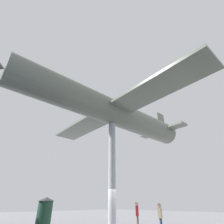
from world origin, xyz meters
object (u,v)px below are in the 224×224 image
visitor_person (137,213)px  suspended_airplane (110,111)px  visitor_second (160,215)px  info_kiosk (44,213)px  support_pylon_central (112,173)px

visitor_person → suspended_airplane: bearing=-20.7°
visitor_second → info_kiosk: (6.18, 5.33, 0.10)m
support_pylon_central → visitor_second: size_ratio=3.99×
suspended_airplane → visitor_person: 8.10m
suspended_airplane → visitor_person: bearing=-69.8°
support_pylon_central → visitor_second: bearing=-102.9°
visitor_second → info_kiosk: bearing=-71.0°
support_pylon_central → suspended_airplane: bearing=86.3°
visitor_person → info_kiosk: (4.06, 5.52, 0.04)m
visitor_second → support_pylon_central: bearing=-34.7°
visitor_person → info_kiosk: 6.85m
suspended_airplane → visitor_second: bearing=-98.7°
visitor_second → info_kiosk: size_ratio=0.81×
support_pylon_central → info_kiosk: bearing=16.4°
visitor_person → visitor_second: 2.13m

